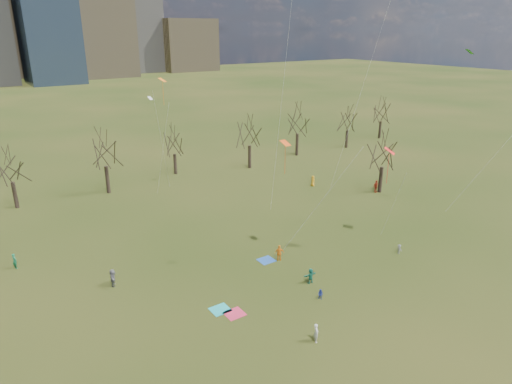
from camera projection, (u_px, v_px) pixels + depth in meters
ground at (334, 308)px, 39.16m from camera, size 500.00×500.00×0.00m
bare_tree_row at (158, 149)px, 66.05m from camera, size 113.04×29.80×9.50m
blanket_teal at (220, 310)px, 38.84m from camera, size 1.60×1.50×0.03m
blanket_navy at (266, 260)px, 47.15m from camera, size 1.60×1.50×0.03m
blanket_crimson at (235, 314)px, 38.29m from camera, size 1.60×1.50×0.03m
person_1 at (316, 333)px, 34.66m from camera, size 0.60×0.68×1.56m
person_3 at (399, 249)px, 48.44m from camera, size 0.45×0.70×1.03m
person_4 at (279, 253)px, 46.81m from camera, size 1.10×0.89×1.75m
person_5 at (311, 276)px, 42.71m from camera, size 1.42×0.52×1.51m
person_8 at (321, 294)px, 40.19m from camera, size 0.54×0.59×1.00m
person_10 at (376, 186)px, 66.50m from camera, size 1.08×0.46×1.84m
person_11 at (113, 278)px, 42.23m from camera, size 1.00×1.65×1.70m
person_12 at (313, 181)px, 69.17m from camera, size 0.57×0.83×1.64m
person_13 at (15, 261)px, 45.36m from camera, size 0.56×0.68×1.61m
kites_airborne at (243, 113)px, 47.17m from camera, size 61.63×36.90×31.63m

